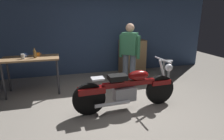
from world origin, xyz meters
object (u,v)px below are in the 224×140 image
object	(u,v)px
shop_stool	(167,65)
mug_white_ceramic	(23,56)
mug_orange_travel	(38,54)
motorcycle	(128,88)
mug_blue_enamel	(25,55)
bottle	(35,54)
person_standing	(129,53)
wooden_dresser	(132,57)

from	to	relation	value
shop_stool	mug_white_ceramic	world-z (taller)	mug_white_ceramic
mug_orange_travel	shop_stool	bearing A→B (deg)	-4.21
shop_stool	motorcycle	bearing A→B (deg)	-142.41
mug_blue_enamel	bottle	world-z (taller)	bottle
person_standing	wooden_dresser	xyz separation A→B (m)	(0.51, 1.07, -0.38)
bottle	mug_orange_travel	bearing A→B (deg)	72.03
motorcycle	mug_blue_enamel	world-z (taller)	motorcycle
person_standing	shop_stool	size ratio (longest dim) A/B	2.61
person_standing	wooden_dresser	distance (m)	1.25
wooden_dresser	mug_blue_enamel	xyz separation A→B (m)	(-3.06, -0.77, 0.40)
shop_stool	mug_orange_travel	size ratio (longest dim) A/B	5.59
bottle	mug_white_ceramic	bearing A→B (deg)	-171.11
shop_stool	mug_white_ceramic	size ratio (longest dim) A/B	5.44
wooden_dresser	bottle	bearing A→B (deg)	-161.42
mug_white_ceramic	bottle	distance (m)	0.26
motorcycle	shop_stool	xyz separation A→B (m)	(1.64, 1.26, 0.05)
motorcycle	bottle	xyz separation A→B (m)	(-1.83, 1.34, 0.55)
mug_orange_travel	person_standing	bearing A→B (deg)	-7.52
person_standing	mug_orange_travel	world-z (taller)	person_standing
shop_stool	mug_blue_enamel	bearing A→B (deg)	176.08
motorcycle	person_standing	xyz separation A→B (m)	(0.48, 1.22, 0.48)
motorcycle	mug_orange_travel	bearing A→B (deg)	136.95
motorcycle	wooden_dresser	bearing A→B (deg)	63.98
mug_orange_travel	bottle	size ratio (longest dim) A/B	0.48
mug_blue_enamel	mug_orange_travel	bearing A→B (deg)	-0.56
motorcycle	shop_stool	size ratio (longest dim) A/B	3.42
mug_white_ceramic	wooden_dresser	bearing A→B (deg)	17.81
motorcycle	person_standing	distance (m)	1.39
motorcycle	bottle	distance (m)	2.33
mug_orange_travel	motorcycle	bearing A→B (deg)	-40.51
motorcycle	shop_stool	world-z (taller)	motorcycle
wooden_dresser	mug_white_ceramic	world-z (taller)	wooden_dresser
wooden_dresser	mug_orange_travel	world-z (taller)	wooden_dresser
person_standing	mug_blue_enamel	size ratio (longest dim) A/B	15.30
wooden_dresser	mug_white_ceramic	bearing A→B (deg)	-162.19
shop_stool	mug_white_ceramic	xyz separation A→B (m)	(-3.72, 0.04, 0.46)
mug_orange_travel	mug_blue_enamel	distance (m)	0.29
mug_orange_travel	mug_white_ceramic	xyz separation A→B (m)	(-0.31, -0.21, 0.01)
wooden_dresser	mug_orange_travel	distance (m)	2.90
motorcycle	bottle	bearing A→B (deg)	141.21
shop_stool	wooden_dresser	bearing A→B (deg)	122.16
wooden_dresser	motorcycle	bearing A→B (deg)	-113.49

